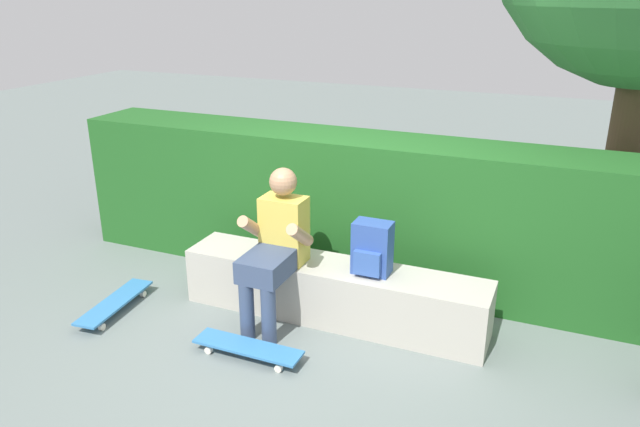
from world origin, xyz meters
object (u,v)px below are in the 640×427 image
(bench_main, at_px, (333,291))
(skateboard_near_person, at_px, (248,348))
(skateboard_beside_bench, at_px, (115,303))
(person_skater, at_px, (276,244))
(backpack_on_bench, at_px, (372,249))

(bench_main, bearing_deg, skateboard_near_person, -114.87)
(skateboard_beside_bench, bearing_deg, person_skater, 16.95)
(skateboard_near_person, bearing_deg, person_skater, 93.67)
(skateboard_beside_bench, bearing_deg, skateboard_near_person, -6.40)
(bench_main, relative_size, person_skater, 2.00)
(bench_main, xyz_separation_m, skateboard_near_person, (-0.35, -0.75, -0.15))
(person_skater, bearing_deg, backpack_on_bench, 16.40)
(person_skater, bearing_deg, bench_main, 29.22)
(person_skater, xyz_separation_m, skateboard_beside_bench, (-1.27, -0.39, -0.58))
(bench_main, relative_size, backpack_on_bench, 6.03)
(bench_main, relative_size, skateboard_near_person, 3.01)
(person_skater, relative_size, skateboard_beside_bench, 1.48)
(bench_main, height_order, skateboard_near_person, bench_main)
(person_skater, bearing_deg, skateboard_beside_bench, -163.05)
(skateboard_near_person, bearing_deg, skateboard_beside_bench, 173.60)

